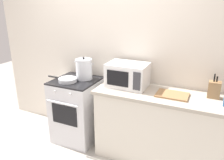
% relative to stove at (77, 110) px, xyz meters
% --- Properties ---
extents(back_wall, '(4.40, 0.10, 2.50)m').
position_rel_stove_xyz_m(back_wall, '(0.65, 0.37, 0.79)').
color(back_wall, silver).
rests_on(back_wall, ground_plane).
extents(lower_cabinet_right, '(1.64, 0.56, 0.88)m').
position_rel_stove_xyz_m(lower_cabinet_right, '(1.25, 0.02, -0.02)').
color(lower_cabinet_right, beige).
rests_on(lower_cabinet_right, ground_plane).
extents(countertop_right, '(1.70, 0.60, 0.04)m').
position_rel_stove_xyz_m(countertop_right, '(1.25, 0.02, 0.44)').
color(countertop_right, '#ADA393').
rests_on(countertop_right, lower_cabinet_right).
extents(stove, '(0.60, 0.64, 0.92)m').
position_rel_stove_xyz_m(stove, '(0.00, 0.00, 0.00)').
color(stove, silver).
rests_on(stove, ground_plane).
extents(stock_pot, '(0.32, 0.23, 0.31)m').
position_rel_stove_xyz_m(stock_pot, '(0.08, 0.10, 0.60)').
color(stock_pot, silver).
rests_on(stock_pot, stove).
extents(frying_pan, '(0.45, 0.25, 0.05)m').
position_rel_stove_xyz_m(frying_pan, '(-0.06, -0.10, 0.48)').
color(frying_pan, silver).
rests_on(frying_pan, stove).
extents(microwave, '(0.50, 0.37, 0.30)m').
position_rel_stove_xyz_m(microwave, '(0.74, 0.08, 0.61)').
color(microwave, white).
rests_on(microwave, countertop_right).
extents(cutting_board, '(0.36, 0.26, 0.02)m').
position_rel_stove_xyz_m(cutting_board, '(1.33, 0.00, 0.47)').
color(cutting_board, '#997047').
rests_on(cutting_board, countertop_right).
extents(knife_block, '(0.13, 0.10, 0.28)m').
position_rel_stove_xyz_m(knife_block, '(1.76, 0.14, 0.56)').
color(knife_block, '#997047').
rests_on(knife_block, countertop_right).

